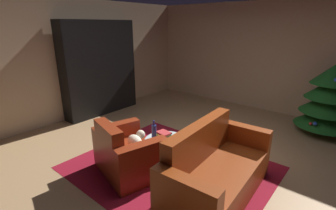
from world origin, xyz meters
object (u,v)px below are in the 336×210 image
object	(u,v)px
bottle_on_table	(154,132)
couch_red	(215,172)
book_stack_on_table	(164,136)
decorated_tree	(328,100)
bookshelf_unit	(105,69)
armchair_red	(127,154)
coffee_table	(165,142)

from	to	relation	value
bottle_on_table	couch_red	bearing A→B (deg)	-0.18
couch_red	bottle_on_table	world-z (taller)	couch_red
book_stack_on_table	decorated_tree	xyz separation A→B (m)	(1.66, 2.92, 0.19)
bookshelf_unit	armchair_red	size ratio (longest dim) A/B	1.91
couch_red	coffee_table	bearing A→B (deg)	173.96
couch_red	book_stack_on_table	size ratio (longest dim) A/B	7.73
decorated_tree	book_stack_on_table	bearing A→B (deg)	-119.56
decorated_tree	armchair_red	bearing A→B (deg)	-119.93
couch_red	book_stack_on_table	distance (m)	0.95
bottle_on_table	book_stack_on_table	bearing A→B (deg)	35.58
book_stack_on_table	decorated_tree	size ratio (longest dim) A/B	0.17
coffee_table	book_stack_on_table	xyz separation A→B (m)	(-0.02, -0.01, 0.11)
armchair_red	book_stack_on_table	xyz separation A→B (m)	(0.30, 0.47, 0.21)
decorated_tree	bookshelf_unit	bearing A→B (deg)	-156.05
armchair_red	coffee_table	bearing A→B (deg)	56.26
book_stack_on_table	couch_red	bearing A→B (deg)	-5.51
bookshelf_unit	coffee_table	xyz separation A→B (m)	(2.74, -0.98, -0.66)
couch_red	bottle_on_table	distance (m)	1.08
armchair_red	couch_red	size ratio (longest dim) A/B	0.64
decorated_tree	bottle_on_table	bearing A→B (deg)	-120.58
bookshelf_unit	armchair_red	bearing A→B (deg)	-30.98
armchair_red	couch_red	bearing A→B (deg)	17.26
book_stack_on_table	decorated_tree	bearing A→B (deg)	60.44
couch_red	decorated_tree	size ratio (longest dim) A/B	1.28
coffee_table	book_stack_on_table	bearing A→B (deg)	-164.72
couch_red	book_stack_on_table	world-z (taller)	couch_red
armchair_red	bottle_on_table	world-z (taller)	armchair_red
couch_red	coffee_table	xyz separation A→B (m)	(-0.91, 0.10, 0.08)
bookshelf_unit	decorated_tree	world-z (taller)	bookshelf_unit
bottle_on_table	coffee_table	bearing A→B (deg)	32.85
coffee_table	bottle_on_table	world-z (taller)	bottle_on_table
armchair_red	decorated_tree	size ratio (longest dim) A/B	0.83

